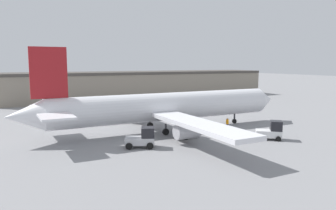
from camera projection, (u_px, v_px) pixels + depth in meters
name	position (u px, v px, depth m)	size (l,w,h in m)	color
ground_plane	(168.00, 130.00, 47.77)	(400.00, 400.00, 0.00)	gray
terminal_building	(142.00, 85.00, 92.27)	(73.55, 13.58, 7.36)	gray
airplane	(162.00, 107.00, 46.87)	(41.56, 39.07, 11.71)	white
ground_crew_worker	(227.00, 123.00, 48.10)	(0.40, 0.40, 1.80)	#1E2338
baggage_tug	(142.00, 138.00, 38.03)	(3.84, 3.18, 2.38)	#B2B2B7
belt_loader_truck	(188.00, 130.00, 43.16)	(2.79, 2.45, 1.97)	beige
pushback_tug	(271.00, 131.00, 42.00)	(3.58, 3.38, 2.44)	silver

